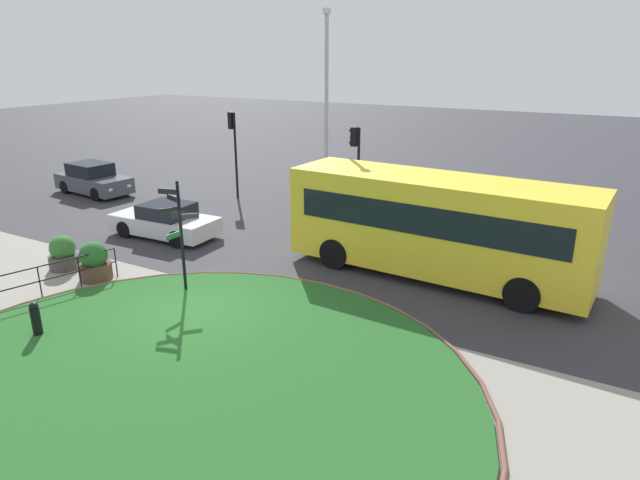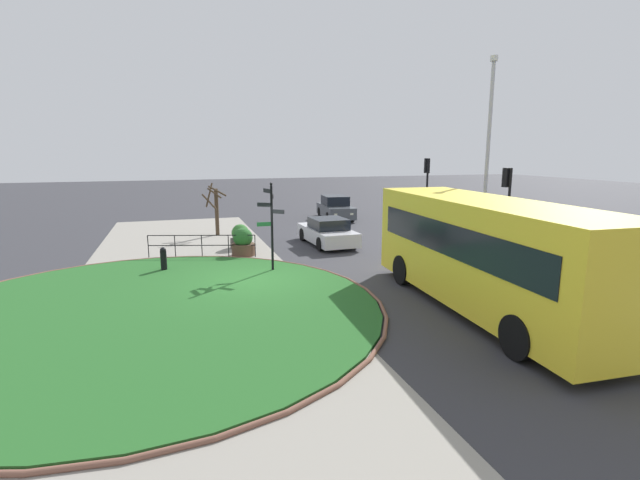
{
  "view_description": "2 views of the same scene",
  "coord_description": "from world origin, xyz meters",
  "px_view_note": "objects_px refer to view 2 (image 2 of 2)",
  "views": [
    {
      "loc": [
        9.65,
        -10.19,
        6.69
      ],
      "look_at": [
        2.45,
        2.48,
        1.76
      ],
      "focal_mm": 31.21,
      "sensor_mm": 36.0,
      "label": 1
    },
    {
      "loc": [
        15.25,
        -2.47,
        4.46
      ],
      "look_at": [
        1.5,
        1.89,
        1.66
      ],
      "focal_mm": 25.88,
      "sensor_mm": 36.0,
      "label": 2
    }
  ],
  "objects_px": {
    "traffic_light_near": "(427,179)",
    "car_near_lane": "(335,208)",
    "car_far_lane": "(327,232)",
    "traffic_light_far": "(507,193)",
    "planter_kerbside": "(240,238)",
    "bus_yellow": "(486,252)",
    "signpost_directional": "(271,220)",
    "street_tree_bare": "(216,208)",
    "lamppost_tall": "(488,151)",
    "planter_near_signpost": "(243,243)",
    "bollard_foreground": "(164,259)"
  },
  "relations": [
    {
      "from": "bollard_foreground",
      "to": "bus_yellow",
      "type": "xyz_separation_m",
      "value": [
        7.16,
        8.71,
        1.2
      ]
    },
    {
      "from": "bollard_foreground",
      "to": "traffic_light_far",
      "type": "xyz_separation_m",
      "value": [
        2.02,
        13.52,
        2.28
      ]
    },
    {
      "from": "car_far_lane",
      "to": "bollard_foreground",
      "type": "bearing_deg",
      "value": 109.65
    },
    {
      "from": "traffic_light_near",
      "to": "street_tree_bare",
      "type": "relative_size",
      "value": 1.47
    },
    {
      "from": "traffic_light_far",
      "to": "street_tree_bare",
      "type": "relative_size",
      "value": 1.37
    },
    {
      "from": "car_far_lane",
      "to": "planter_near_signpost",
      "type": "height_order",
      "value": "car_far_lane"
    },
    {
      "from": "car_near_lane",
      "to": "traffic_light_far",
      "type": "height_order",
      "value": "traffic_light_far"
    },
    {
      "from": "car_far_lane",
      "to": "traffic_light_far",
      "type": "bearing_deg",
      "value": -131.81
    },
    {
      "from": "street_tree_bare",
      "to": "planter_kerbside",
      "type": "bearing_deg",
      "value": 11.45
    },
    {
      "from": "signpost_directional",
      "to": "car_far_lane",
      "type": "distance_m",
      "value": 5.71
    },
    {
      "from": "car_near_lane",
      "to": "lamppost_tall",
      "type": "height_order",
      "value": "lamppost_tall"
    },
    {
      "from": "car_far_lane",
      "to": "lamppost_tall",
      "type": "xyz_separation_m",
      "value": [
        3.63,
        6.06,
        3.86
      ]
    },
    {
      "from": "bus_yellow",
      "to": "lamppost_tall",
      "type": "distance_m",
      "value": 8.57
    },
    {
      "from": "bus_yellow",
      "to": "traffic_light_near",
      "type": "bearing_deg",
      "value": -19.76
    },
    {
      "from": "bollard_foreground",
      "to": "planter_kerbside",
      "type": "height_order",
      "value": "planter_kerbside"
    },
    {
      "from": "traffic_light_near",
      "to": "street_tree_bare",
      "type": "distance_m",
      "value": 11.43
    },
    {
      "from": "traffic_light_near",
      "to": "planter_kerbside",
      "type": "xyz_separation_m",
      "value": [
        0.94,
        -10.22,
        -2.46
      ]
    },
    {
      "from": "car_near_lane",
      "to": "street_tree_bare",
      "type": "xyz_separation_m",
      "value": [
        3.8,
        -8.12,
        0.79
      ]
    },
    {
      "from": "bollard_foreground",
      "to": "car_near_lane",
      "type": "relative_size",
      "value": 0.22
    },
    {
      "from": "signpost_directional",
      "to": "street_tree_bare",
      "type": "height_order",
      "value": "signpost_directional"
    },
    {
      "from": "bollard_foreground",
      "to": "planter_kerbside",
      "type": "distance_m",
      "value": 4.79
    },
    {
      "from": "lamppost_tall",
      "to": "planter_kerbside",
      "type": "xyz_separation_m",
      "value": [
        -4.07,
        -10.18,
        -3.96
      ]
    },
    {
      "from": "planter_kerbside",
      "to": "street_tree_bare",
      "type": "distance_m",
      "value": 3.95
    },
    {
      "from": "bus_yellow",
      "to": "planter_kerbside",
      "type": "relative_size",
      "value": 8.35
    },
    {
      "from": "signpost_directional",
      "to": "planter_kerbside",
      "type": "bearing_deg",
      "value": -173.73
    },
    {
      "from": "traffic_light_near",
      "to": "street_tree_bare",
      "type": "bearing_deg",
      "value": 92.53
    },
    {
      "from": "signpost_directional",
      "to": "street_tree_bare",
      "type": "xyz_separation_m",
      "value": [
        -8.42,
        -1.27,
        -0.48
      ]
    },
    {
      "from": "traffic_light_far",
      "to": "planter_kerbside",
      "type": "relative_size",
      "value": 3.36
    },
    {
      "from": "traffic_light_near",
      "to": "planter_near_signpost",
      "type": "distance_m",
      "value": 10.91
    },
    {
      "from": "bus_yellow",
      "to": "street_tree_bare",
      "type": "height_order",
      "value": "bus_yellow"
    },
    {
      "from": "bollard_foreground",
      "to": "traffic_light_near",
      "type": "bearing_deg",
      "value": 107.9
    },
    {
      "from": "car_near_lane",
      "to": "planter_near_signpost",
      "type": "xyz_separation_m",
      "value": [
        9.19,
        -7.47,
        -0.15
      ]
    },
    {
      "from": "bus_yellow",
      "to": "car_far_lane",
      "type": "xyz_separation_m",
      "value": [
        -10.16,
        -1.26,
        -1.08
      ]
    },
    {
      "from": "signpost_directional",
      "to": "car_far_lane",
      "type": "bearing_deg",
      "value": 139.51
    },
    {
      "from": "car_far_lane",
      "to": "traffic_light_near",
      "type": "height_order",
      "value": "traffic_light_near"
    },
    {
      "from": "planter_near_signpost",
      "to": "street_tree_bare",
      "type": "relative_size",
      "value": 0.44
    },
    {
      "from": "bollard_foreground",
      "to": "lamppost_tall",
      "type": "xyz_separation_m",
      "value": [
        0.63,
        13.51,
        3.98
      ]
    },
    {
      "from": "signpost_directional",
      "to": "bus_yellow",
      "type": "relative_size",
      "value": 0.36
    },
    {
      "from": "signpost_directional",
      "to": "bollard_foreground",
      "type": "relative_size",
      "value": 3.53
    },
    {
      "from": "lamppost_tall",
      "to": "planter_near_signpost",
      "type": "bearing_deg",
      "value": -103.34
    },
    {
      "from": "car_far_lane",
      "to": "traffic_light_near",
      "type": "bearing_deg",
      "value": -79.45
    },
    {
      "from": "planter_near_signpost",
      "to": "lamppost_tall",
      "type": "bearing_deg",
      "value": 76.66
    },
    {
      "from": "bus_yellow",
      "to": "planter_near_signpost",
      "type": "xyz_separation_m",
      "value": [
        -8.97,
        -5.48,
        -1.13
      ]
    },
    {
      "from": "traffic_light_near",
      "to": "car_near_lane",
      "type": "bearing_deg",
      "value": 40.28
    },
    {
      "from": "signpost_directional",
      "to": "planter_near_signpost",
      "type": "xyz_separation_m",
      "value": [
        -3.03,
        -0.63,
        -1.41
      ]
    },
    {
      "from": "traffic_light_near",
      "to": "planter_kerbside",
      "type": "distance_m",
      "value": 10.55
    },
    {
      "from": "car_near_lane",
      "to": "car_far_lane",
      "type": "height_order",
      "value": "car_near_lane"
    },
    {
      "from": "traffic_light_far",
      "to": "planter_kerbside",
      "type": "distance_m",
      "value": 11.77
    },
    {
      "from": "traffic_light_near",
      "to": "bus_yellow",
      "type": "bearing_deg",
      "value": 174.14
    },
    {
      "from": "car_far_lane",
      "to": "signpost_directional",
      "type": "bearing_deg",
      "value": 137.27
    }
  ]
}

